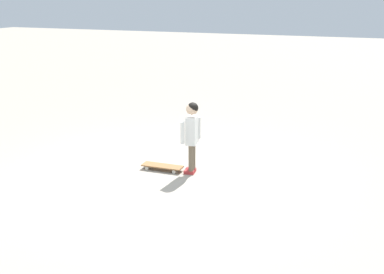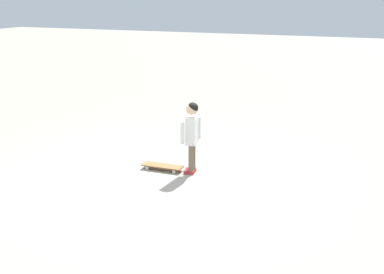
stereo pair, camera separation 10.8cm
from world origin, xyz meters
name	(u,v)px [view 1 (the left image)]	position (x,y,z in m)	size (l,w,h in m)	color
ground_plane	(157,176)	(0.00, 0.00, 0.00)	(50.00, 50.00, 0.00)	#9E9384
child_person	(192,130)	(0.33, -0.41, 0.66)	(0.39, 0.21, 1.06)	brown
skateboard	(162,166)	(0.26, 0.04, 0.06)	(0.21, 0.63, 0.07)	olive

